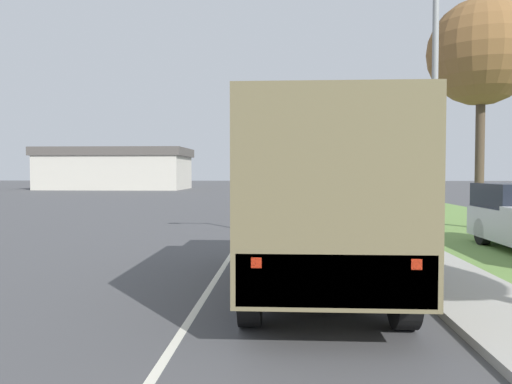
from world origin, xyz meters
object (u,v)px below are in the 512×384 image
car_second_ahead (295,192)px  lamp_post (426,65)px  car_nearest_ahead (294,204)px  military_truck (317,195)px

car_second_ahead → lamp_post: lamp_post is taller
car_nearest_ahead → car_second_ahead: (0.32, 11.84, 0.07)m
car_nearest_ahead → military_truck: bearing=-89.7°
military_truck → car_nearest_ahead: 14.75m
lamp_post → car_nearest_ahead: bearing=102.9°
car_nearest_ahead → lamp_post: (2.71, -11.88, 3.92)m
car_nearest_ahead → lamp_post: size_ratio=0.64×
car_second_ahead → lamp_post: bearing=-84.2°
military_truck → car_second_ahead: 26.56m
car_second_ahead → car_nearest_ahead: bearing=-91.5°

